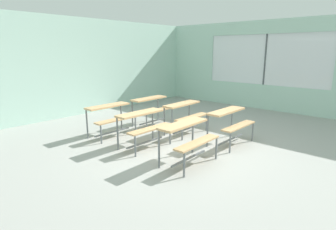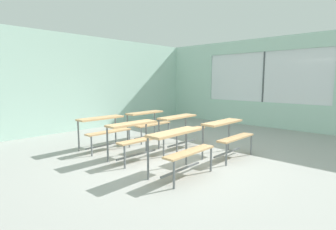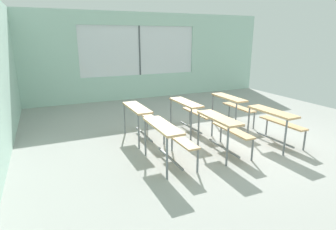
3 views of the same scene
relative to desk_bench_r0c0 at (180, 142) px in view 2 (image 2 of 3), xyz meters
name	(u,v)px [view 2 (image 2 of 3)]	position (x,y,z in m)	size (l,w,h in m)	color
ground	(178,162)	(0.55, 0.51, -0.59)	(10.00, 9.00, 0.05)	#9E9E99
wall_back	(68,83)	(0.55, 5.01, 0.94)	(10.00, 0.12, 3.00)	silver
wall_right	(282,85)	(5.55, 0.38, 0.88)	(0.12, 9.00, 3.00)	silver
desk_bench_r0c0	(180,142)	(0.00, 0.00, 0.00)	(1.11, 0.62, 0.74)	tan
desk_bench_r0c1	(227,130)	(1.47, -0.02, 0.00)	(1.10, 0.60, 0.74)	tan
desk_bench_r1c0	(135,132)	(0.07, 1.23, 0.00)	(1.11, 0.61, 0.74)	tan
desk_bench_r1c1	(181,124)	(1.44, 1.20, 0.00)	(1.11, 0.61, 0.74)	tan
desk_bench_r2c0	(104,125)	(0.06, 2.37, 0.00)	(1.10, 0.59, 0.74)	tan
desk_bench_r2c1	(148,119)	(1.44, 2.38, 0.00)	(1.10, 0.60, 0.74)	tan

